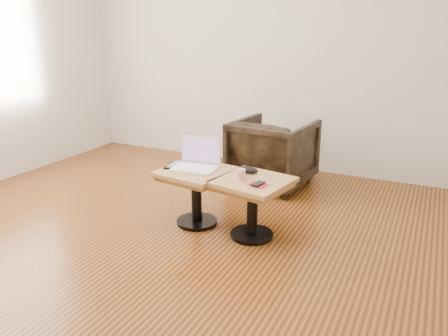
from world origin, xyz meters
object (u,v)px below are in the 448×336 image
at_px(side_table_left, 196,183).
at_px(side_table_right, 253,194).
at_px(armchair, 273,153).
at_px(striped_cup, 241,175).
at_px(laptop, 196,162).

distance_m(side_table_left, side_table_right, 0.51).
bearing_deg(armchair, side_table_left, 84.70).
height_order(side_table_left, armchair, armchair).
distance_m(side_table_left, striped_cup, 0.46).
height_order(side_table_right, striped_cup, striped_cup).
relative_size(laptop, striped_cup, 4.30).
relative_size(side_table_right, armchair, 0.79).
bearing_deg(laptop, striped_cup, -18.43).
height_order(side_table_left, laptop, laptop).
xyz_separation_m(side_table_right, striped_cup, (-0.08, -0.05, 0.16)).
height_order(side_table_left, side_table_right, same).
distance_m(side_table_right, striped_cup, 0.19).
xyz_separation_m(side_table_left, striped_cup, (0.43, -0.07, 0.16)).
relative_size(laptop, armchair, 0.48).
bearing_deg(side_table_left, striped_cup, -1.53).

